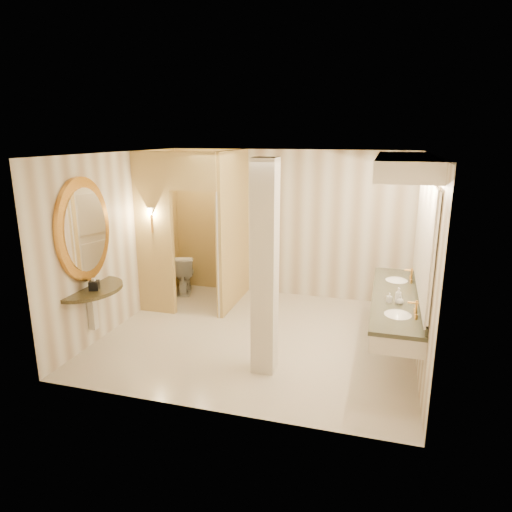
{
  "coord_description": "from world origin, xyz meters",
  "views": [
    {
      "loc": [
        1.72,
        -6.11,
        2.95
      ],
      "look_at": [
        -0.09,
        0.2,
        1.2
      ],
      "focal_mm": 32.0,
      "sensor_mm": 36.0,
      "label": 1
    }
  ],
  "objects": [
    {
      "name": "floor",
      "position": [
        0.0,
        0.0,
        0.0
      ],
      "size": [
        4.5,
        4.5,
        0.0
      ],
      "primitive_type": "plane",
      "color": "beige",
      "rests_on": "ground"
    },
    {
      "name": "ceiling",
      "position": [
        0.0,
        0.0,
        2.7
      ],
      "size": [
        4.5,
        4.5,
        0.0
      ],
      "primitive_type": "plane",
      "rotation": [
        3.14,
        0.0,
        0.0
      ],
      "color": "white",
      "rests_on": "wall_back"
    },
    {
      "name": "wall_back",
      "position": [
        0.0,
        2.0,
        1.35
      ],
      "size": [
        4.5,
        0.02,
        2.7
      ],
      "primitive_type": "cube",
      "color": "silver",
      "rests_on": "floor"
    },
    {
      "name": "wall_front",
      "position": [
        0.0,
        -2.0,
        1.35
      ],
      "size": [
        4.5,
        0.02,
        2.7
      ],
      "primitive_type": "cube",
      "color": "silver",
      "rests_on": "floor"
    },
    {
      "name": "wall_left",
      "position": [
        -2.25,
        0.0,
        1.35
      ],
      "size": [
        0.02,
        4.0,
        2.7
      ],
      "primitive_type": "cube",
      "color": "silver",
      "rests_on": "floor"
    },
    {
      "name": "wall_right",
      "position": [
        2.25,
        0.0,
        1.35
      ],
      "size": [
        0.02,
        4.0,
        2.7
      ],
      "primitive_type": "cube",
      "color": "silver",
      "rests_on": "floor"
    },
    {
      "name": "toilet_closet",
      "position": [
        -1.12,
        0.97,
        1.39
      ],
      "size": [
        1.5,
        1.55,
        2.7
      ],
      "color": "#E4CC77",
      "rests_on": "floor"
    },
    {
      "name": "wall_sconce",
      "position": [
        -1.93,
        0.43,
        1.73
      ],
      "size": [
        0.14,
        0.14,
        0.42
      ],
      "color": "gold",
      "rests_on": "toilet_closet"
    },
    {
      "name": "vanity",
      "position": [
        1.98,
        -0.08,
        1.63
      ],
      "size": [
        0.75,
        2.75,
        2.09
      ],
      "color": "beige",
      "rests_on": "floor"
    },
    {
      "name": "console_shelf",
      "position": [
        -2.21,
        -0.93,
        1.35
      ],
      "size": [
        1.1,
        1.1,
        2.0
      ],
      "color": "black",
      "rests_on": "floor"
    },
    {
      "name": "pillar",
      "position": [
        0.35,
        -0.94,
        1.35
      ],
      "size": [
        0.29,
        0.29,
        2.7
      ],
      "primitive_type": "cube",
      "color": "beige",
      "rests_on": "floor"
    },
    {
      "name": "tissue_box",
      "position": [
        -2.07,
        -0.99,
        0.94
      ],
      "size": [
        0.17,
        0.17,
        0.13
      ],
      "primitive_type": "cube",
      "rotation": [
        0.0,
        0.0,
        0.37
      ],
      "color": "black",
      "rests_on": "console_shelf"
    },
    {
      "name": "toilet",
      "position": [
        -1.93,
        1.54,
        0.38
      ],
      "size": [
        0.65,
        0.84,
        0.76
      ],
      "primitive_type": "imported",
      "rotation": [
        0.0,
        0.0,
        3.49
      ],
      "color": "white",
      "rests_on": "floor"
    },
    {
      "name": "soap_bottle_a",
      "position": [
        1.85,
        -0.38,
        0.94
      ],
      "size": [
        0.08,
        0.08,
        0.13
      ],
      "primitive_type": "imported",
      "rotation": [
        0.0,
        0.0,
        0.42
      ],
      "color": "beige",
      "rests_on": "vanity"
    },
    {
      "name": "soap_bottle_b",
      "position": [
        1.98,
        -0.41,
        0.93
      ],
      "size": [
        0.11,
        0.11,
        0.11
      ],
      "primitive_type": "imported",
      "rotation": [
        0.0,
        0.0,
        0.26
      ],
      "color": "silver",
      "rests_on": "vanity"
    },
    {
      "name": "soap_bottle_c",
      "position": [
        1.95,
        -0.38,
        0.98
      ],
      "size": [
        0.1,
        0.1,
        0.21
      ],
      "primitive_type": "imported",
      "rotation": [
        0.0,
        0.0,
        0.36
      ],
      "color": "#C6B28C",
      "rests_on": "vanity"
    }
  ]
}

